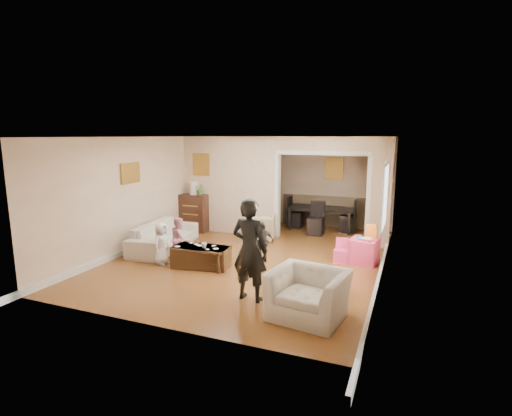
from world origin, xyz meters
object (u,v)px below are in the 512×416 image
at_px(table_lamp, 194,188).
at_px(child_kneel_a, 161,244).
at_px(coffee_cup, 204,245).
at_px(child_toddler, 263,242).
at_px(sofa, 164,236).
at_px(armchair_back, 261,227).
at_px(coffee_table, 201,257).
at_px(cyan_cup, 359,237).
at_px(child_kneel_b, 179,238).
at_px(adult_person, 250,250).
at_px(dining_table, 321,218).
at_px(armchair_front, 308,294).
at_px(dresser, 194,213).
at_px(play_table, 364,251).

bearing_deg(table_lamp, child_kneel_a, -73.24).
relative_size(coffee_cup, child_toddler, 0.13).
bearing_deg(child_toddler, coffee_cup, -9.26).
distance_m(sofa, child_toddler, 2.51).
distance_m(sofa, table_lamp, 2.00).
relative_size(armchair_back, coffee_table, 0.65).
height_order(armchair_back, cyan_cup, armchair_back).
xyz_separation_m(child_kneel_b, child_toddler, (1.75, 0.45, -0.02)).
bearing_deg(sofa, adult_person, -129.69).
xyz_separation_m(adult_person, child_kneel_b, (-2.23, 1.43, -0.38)).
relative_size(armchair_back, child_toddler, 0.84).
bearing_deg(cyan_cup, sofa, -172.58).
distance_m(dining_table, child_kneel_b, 4.42).
xyz_separation_m(table_lamp, child_kneel_a, (0.83, -2.74, -0.78)).
xyz_separation_m(sofa, armchair_front, (4.02, -2.21, 0.04)).
height_order(dresser, play_table, dresser).
distance_m(table_lamp, cyan_cup, 4.81).
xyz_separation_m(armchair_back, play_table, (2.67, -0.99, -0.07)).
bearing_deg(adult_person, dresser, -43.51).
bearing_deg(sofa, table_lamp, 0.43).
bearing_deg(dining_table, child_kneel_a, -121.49).
xyz_separation_m(coffee_table, child_kneel_b, (-0.70, 0.30, 0.24)).
height_order(armchair_front, child_kneel_b, child_kneel_b).
distance_m(armchair_front, coffee_cup, 2.81).
bearing_deg(sofa, dining_table, -49.06).
bearing_deg(armchair_front, child_kneel_a, 168.13).
relative_size(table_lamp, dining_table, 0.20).
height_order(armchair_back, dining_table, armchair_back).
xyz_separation_m(armchair_front, cyan_cup, (0.37, 2.78, 0.21)).
distance_m(adult_person, child_kneel_a, 2.61).
bearing_deg(table_lamp, cyan_cup, -14.58).
distance_m(armchair_back, cyan_cup, 2.78).
distance_m(armchair_back, armchair_front, 4.41).
xyz_separation_m(armchair_front, dining_table, (-1.02, 5.49, -0.03)).
height_order(sofa, coffee_table, sofa).
distance_m(armchair_back, child_kneel_b, 2.39).
distance_m(dining_table, child_kneel_a, 4.88).
xyz_separation_m(table_lamp, cyan_cup, (4.61, -1.20, -0.65)).
bearing_deg(armchair_front, child_kneel_b, 160.72).
relative_size(armchair_front, child_toddler, 1.24).
bearing_deg(cyan_cup, dining_table, 117.05).
distance_m(coffee_cup, play_table, 3.30).
height_order(armchair_front, dining_table, armchair_front).
bearing_deg(armchair_front, sofa, 159.29).
xyz_separation_m(armchair_back, coffee_cup, (-0.27, -2.48, 0.14)).
xyz_separation_m(coffee_table, play_table, (3.03, 1.44, 0.05)).
distance_m(armchair_front, child_toddler, 2.62).
distance_m(coffee_table, dining_table, 4.39).
distance_m(dresser, dining_table, 3.57).
bearing_deg(sofa, cyan_cup, -89.15).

